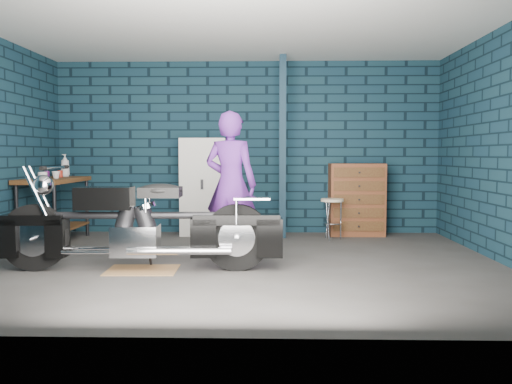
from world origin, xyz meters
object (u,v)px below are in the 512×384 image
motorcycle (142,218)px  person (231,184)px  locker (204,187)px  shop_stool (332,219)px  storage_bin (42,237)px  workbench (55,210)px  tool_chest (357,199)px

motorcycle → person: (0.89, 0.84, 0.32)m
person → locker: bearing=-56.7°
person → shop_stool: 2.00m
person → shop_stool: size_ratio=2.94×
person → storage_bin: 2.70m
locker → shop_stool: locker is taller
motorcycle → shop_stool: bearing=41.7°
workbench → motorcycle: 2.48m
workbench → motorcycle: bearing=-47.5°
locker → tool_chest: (2.35, 0.00, -0.19)m
shop_stool → storage_bin: bearing=-168.1°
locker → motorcycle: bearing=-97.6°
storage_bin → shop_stool: shop_stool is taller
storage_bin → tool_chest: size_ratio=0.42×
workbench → locker: (2.03, 0.78, 0.29)m
person → locker: person is taller
person → storage_bin: size_ratio=3.80×
storage_bin → person: bearing=-10.8°
motorcycle → person: size_ratio=1.45×
storage_bin → shop_stool: size_ratio=0.77×
workbench → locker: locker is taller
workbench → motorcycle: motorcycle is taller
person → locker: 1.85m
motorcycle → tool_chest: bearing=42.2°
person → locker: (-0.54, 1.77, -0.14)m
motorcycle → tool_chest: motorcycle is taller
workbench → locker: bearing=21.0°
workbench → shop_stool: size_ratio=2.34×
motorcycle → storage_bin: bearing=139.4°
workbench → person: size_ratio=0.80×
motorcycle → storage_bin: 2.17m
shop_stool → tool_chest: bearing=46.7°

